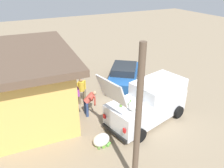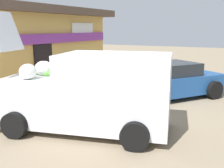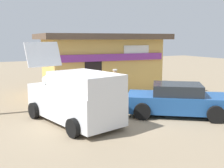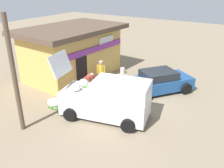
# 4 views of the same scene
# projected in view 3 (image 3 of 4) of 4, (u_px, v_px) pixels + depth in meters

# --- Properties ---
(ground_plane) EXTENTS (60.00, 60.00, 0.00)m
(ground_plane) POSITION_uv_depth(u_px,v_px,m) (120.00, 115.00, 11.63)
(ground_plane) COLOR gray
(storefront_bar) EXTENTS (7.34, 4.97, 3.40)m
(storefront_bar) POSITION_uv_depth(u_px,v_px,m) (101.00, 62.00, 16.37)
(storefront_bar) COLOR #E0B259
(storefront_bar) RESTS_ON ground_plane
(delivery_van) EXTENTS (2.84, 4.87, 3.00)m
(delivery_van) POSITION_uv_depth(u_px,v_px,m) (76.00, 98.00, 10.40)
(delivery_van) COLOR silver
(delivery_van) RESTS_ON ground_plane
(parked_sedan) EXTENTS (4.29, 3.79, 1.31)m
(parked_sedan) POSITION_uv_depth(u_px,v_px,m) (177.00, 100.00, 11.53)
(parked_sedan) COLOR #1E4C8C
(parked_sedan) RESTS_ON ground_plane
(vendor_standing) EXTENTS (0.40, 0.56, 1.63)m
(vendor_standing) POSITION_uv_depth(u_px,v_px,m) (115.00, 83.00, 13.95)
(vendor_standing) COLOR #726047
(vendor_standing) RESTS_ON ground_plane
(customer_bending) EXTENTS (0.57, 0.72, 1.32)m
(customer_bending) POSITION_uv_depth(u_px,v_px,m) (91.00, 88.00, 13.43)
(customer_bending) COLOR navy
(customer_bending) RESTS_ON ground_plane
(unloaded_banana_pile) EXTENTS (0.79, 0.91, 0.51)m
(unloaded_banana_pile) POSITION_uv_depth(u_px,v_px,m) (39.00, 103.00, 12.78)
(unloaded_banana_pile) COLOR silver
(unloaded_banana_pile) RESTS_ON ground_plane
(paint_bucket) EXTENTS (0.33, 0.33, 0.40)m
(paint_bucket) POSITION_uv_depth(u_px,v_px,m) (158.00, 93.00, 15.24)
(paint_bucket) COLOR silver
(paint_bucket) RESTS_ON ground_plane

